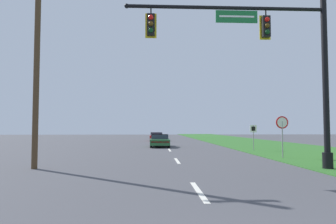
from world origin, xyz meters
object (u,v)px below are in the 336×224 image
Objects in this scene: car_ahead at (160,141)px; stop_sign at (282,127)px; route_sign_post at (253,132)px; utility_pole_near at (37,65)px; far_car at (156,137)px; signal_mast at (278,59)px.

stop_sign is at bearing -57.50° from car_ahead.
route_sign_post is 17.26m from utility_pole_near.
stop_sign reaches higher than route_sign_post.
utility_pole_near is at bearing -162.73° from stop_sign.
car_ahead is 9.15m from route_sign_post.
stop_sign is at bearing -72.93° from far_car.
stop_sign is 14.06m from utility_pole_near.
signal_mast reaches higher than car_ahead.
signal_mast is 2.02× the size of car_ahead.
far_car is (-0.21, 12.88, 0.00)m from car_ahead.
car_ahead is 1.00× the size of far_car.
route_sign_post is at bearing 87.09° from stop_sign.
signal_mast is 29.86m from far_car.
utility_pole_near reaches higher than route_sign_post.
car_ahead is 0.50× the size of utility_pole_near.
far_car is (-5.16, 29.10, -4.28)m from signal_mast.
car_ahead is 17.02m from utility_pole_near.
signal_mast reaches higher than route_sign_post.
stop_sign is 1.23× the size of route_sign_post.
utility_pole_near is (-5.71, -28.31, 4.09)m from far_car.
route_sign_post is (2.59, 11.11, -3.36)m from signal_mast.
car_ahead is at bearing 68.99° from utility_pole_near.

